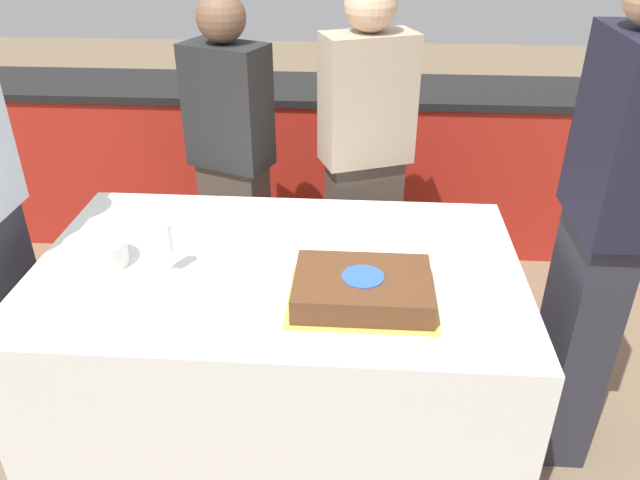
% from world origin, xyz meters
% --- Properties ---
extents(ground_plane, '(14.00, 14.00, 0.00)m').
position_xyz_m(ground_plane, '(0.00, 0.00, 0.00)').
color(ground_plane, '#7A664C').
extents(back_counter, '(4.40, 0.58, 0.92)m').
position_xyz_m(back_counter, '(0.00, 1.59, 0.46)').
color(back_counter, '#A82319').
rests_on(back_counter, ground_plane).
extents(dining_table, '(1.68, 1.04, 0.75)m').
position_xyz_m(dining_table, '(0.00, 0.00, 0.37)').
color(dining_table, silver).
rests_on(dining_table, ground_plane).
extents(cake, '(0.47, 0.34, 0.09)m').
position_xyz_m(cake, '(0.29, -0.20, 0.79)').
color(cake, gold).
rests_on(cake, dining_table).
extents(plate_stack, '(0.21, 0.21, 0.09)m').
position_xyz_m(plate_stack, '(-0.62, -0.04, 0.79)').
color(plate_stack, white).
rests_on(plate_stack, dining_table).
extents(wine_glass, '(0.07, 0.07, 0.18)m').
position_xyz_m(wine_glass, '(-0.36, -0.08, 0.87)').
color(wine_glass, white).
rests_on(wine_glass, dining_table).
extents(side_plate_near_cake, '(0.19, 0.19, 0.00)m').
position_xyz_m(side_plate_near_cake, '(0.31, 0.12, 0.75)').
color(side_plate_near_cake, white).
rests_on(side_plate_near_cake, dining_table).
extents(person_cutting_cake, '(0.43, 0.33, 1.59)m').
position_xyz_m(person_cutting_cake, '(0.29, 0.74, 0.83)').
color(person_cutting_cake, '#4C4238').
rests_on(person_cutting_cake, ground_plane).
extents(person_seated_right, '(0.20, 0.39, 1.75)m').
position_xyz_m(person_seated_right, '(1.06, 0.00, 0.91)').
color(person_seated_right, '#282833').
rests_on(person_seated_right, ground_plane).
extents(person_standing_back, '(0.40, 0.32, 1.53)m').
position_xyz_m(person_standing_back, '(-0.30, 0.74, 0.80)').
color(person_standing_back, '#4C4238').
rests_on(person_standing_back, ground_plane).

